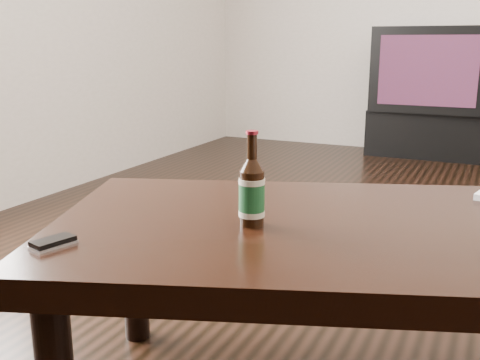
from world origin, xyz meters
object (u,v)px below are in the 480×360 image
at_px(tv_stand, 427,133).
at_px(tv, 432,69).
at_px(coffee_table, 331,248).
at_px(phone, 53,242).
at_px(beer_bottle, 252,193).

distance_m(tv_stand, tv, 0.51).
relative_size(tv, coffee_table, 0.59).
bearing_deg(coffee_table, phone, -140.30).
height_order(tv_stand, tv, tv).
height_order(tv_stand, coffee_table, coffee_table).
bearing_deg(coffee_table, tv, 93.28).
height_order(tv_stand, beer_bottle, beer_bottle).
bearing_deg(beer_bottle, tv, 90.61).
xyz_separation_m(tv_stand, beer_bottle, (0.04, -3.63, 0.39)).
xyz_separation_m(tv, phone, (-0.28, -3.94, -0.19)).
relative_size(tv, phone, 8.76).
bearing_deg(beer_bottle, phone, -136.56).
bearing_deg(coffee_table, tv_stand, 93.28).
bearing_deg(phone, tv, 101.30).
height_order(tv_stand, phone, phone).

